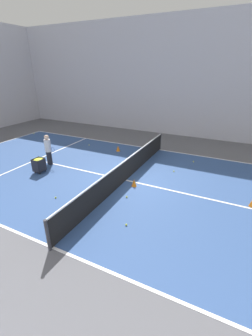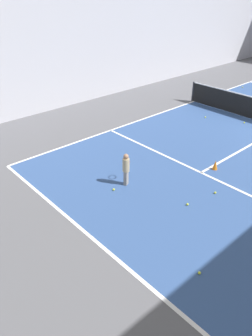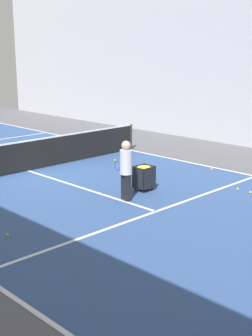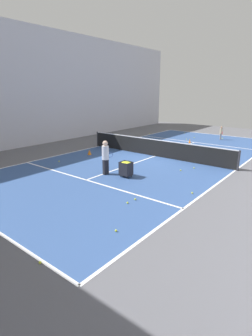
% 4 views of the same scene
% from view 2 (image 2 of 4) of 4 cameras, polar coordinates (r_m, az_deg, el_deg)
% --- Properties ---
extents(line_baseline_near, '(9.76, 0.10, 0.00)m').
position_cam_2_polar(line_baseline_near, '(8.72, -6.45, -11.61)').
color(line_baseline_near, white).
rests_on(line_baseline_near, ground).
extents(line_sideline_left, '(0.10, 21.18, 0.00)m').
position_cam_2_polar(line_sideline_left, '(18.48, 11.66, 11.27)').
color(line_sideline_left, white).
rests_on(line_sideline_left, ground).
extents(line_service_near, '(9.76, 0.10, 0.00)m').
position_cam_2_polar(line_service_near, '(11.53, 12.96, -0.79)').
color(line_service_near, white).
rests_on(line_service_near, ground).
extents(hall_enclosure_left, '(0.15, 29.48, 8.32)m').
position_cam_2_polar(hall_enclosure_left, '(20.29, 2.94, 25.48)').
color(hall_enclosure_left, silver).
rests_on(hall_enclosure_left, ground).
extents(player_near_baseline, '(0.39, 0.52, 1.10)m').
position_cam_2_polar(player_near_baseline, '(10.31, 0.02, 0.16)').
color(player_near_baseline, gray).
rests_on(player_near_baseline, ground).
extents(training_cone_1, '(0.18, 0.18, 0.34)m').
position_cam_2_polar(training_cone_1, '(11.78, 15.28, 0.52)').
color(training_cone_1, orange).
rests_on(training_cone_1, ground).
extents(tennis_ball_0, '(0.07, 0.07, 0.07)m').
position_cam_2_polar(tennis_ball_0, '(18.38, 18.17, 10.40)').
color(tennis_ball_0, yellow).
rests_on(tennis_ball_0, ground).
extents(tennis_ball_2, '(0.07, 0.07, 0.07)m').
position_cam_2_polar(tennis_ball_2, '(7.91, 12.67, -17.40)').
color(tennis_ball_2, yellow).
rests_on(tennis_ball_2, ground).
extents(tennis_ball_3, '(0.07, 0.07, 0.07)m').
position_cam_2_polar(tennis_ball_3, '(18.90, 20.41, 10.53)').
color(tennis_ball_3, yellow).
rests_on(tennis_ball_3, ground).
extents(tennis_ball_5, '(0.07, 0.07, 0.07)m').
position_cam_2_polar(tennis_ball_5, '(9.83, 10.65, -6.24)').
color(tennis_ball_5, yellow).
rests_on(tennis_ball_5, ground).
extents(tennis_ball_6, '(0.07, 0.07, 0.07)m').
position_cam_2_polar(tennis_ball_6, '(16.16, 19.91, 7.45)').
color(tennis_ball_6, yellow).
rests_on(tennis_ball_6, ground).
extents(tennis_ball_8, '(0.07, 0.07, 0.07)m').
position_cam_2_polar(tennis_ball_8, '(10.31, -2.15, -3.75)').
color(tennis_ball_8, yellow).
rests_on(tennis_ball_8, ground).
extents(tennis_ball_14, '(0.07, 0.07, 0.07)m').
position_cam_2_polar(tennis_ball_14, '(16.29, 13.65, 8.60)').
color(tennis_ball_14, yellow).
rests_on(tennis_ball_14, ground).
extents(tennis_ball_15, '(0.07, 0.07, 0.07)m').
position_cam_2_polar(tennis_ball_15, '(10.53, 15.27, -4.17)').
color(tennis_ball_15, yellow).
rests_on(tennis_ball_15, ground).
extents(tennis_ball_18, '(0.07, 0.07, 0.07)m').
position_cam_2_polar(tennis_ball_18, '(21.82, 19.65, 13.14)').
color(tennis_ball_18, yellow).
rests_on(tennis_ball_18, ground).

